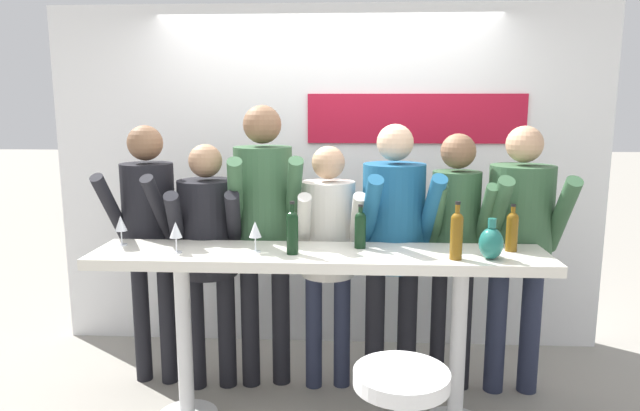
{
  "coord_description": "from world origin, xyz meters",
  "views": [
    {
      "loc": [
        0.17,
        -3.09,
        1.85
      ],
      "look_at": [
        0.0,
        0.07,
        1.29
      ],
      "focal_mm": 32.0,
      "sensor_mm": 36.0,
      "label": 1
    }
  ],
  "objects_px": {
    "person_right": "(455,232)",
    "wine_bottle_0": "(512,230)",
    "person_center_right": "(394,231)",
    "tasting_table": "(319,282)",
    "wine_bottle_2": "(360,228)",
    "decorative_vase": "(491,243)",
    "wine_bottle_3": "(457,233)",
    "person_center": "(328,241)",
    "person_far_left": "(149,226)",
    "person_left": "(208,241)",
    "wine_glass_0": "(121,224)",
    "person_far_right": "(520,233)",
    "wine_bottle_1": "(292,230)",
    "person_center_left": "(264,216)",
    "wine_glass_2": "(176,231)",
    "wine_glass_1": "(255,230)"
  },
  "relations": [
    {
      "from": "wine_bottle_2",
      "to": "decorative_vase",
      "type": "relative_size",
      "value": 1.16
    },
    {
      "from": "wine_bottle_1",
      "to": "wine_glass_0",
      "type": "distance_m",
      "value": 1.03
    },
    {
      "from": "person_far_right",
      "to": "wine_bottle_3",
      "type": "bearing_deg",
      "value": -132.82
    },
    {
      "from": "person_far_right",
      "to": "person_left",
      "type": "bearing_deg",
      "value": -180.0
    },
    {
      "from": "tasting_table",
      "to": "wine_glass_2",
      "type": "height_order",
      "value": "wine_glass_2"
    },
    {
      "from": "tasting_table",
      "to": "wine_glass_0",
      "type": "height_order",
      "value": "wine_glass_0"
    },
    {
      "from": "person_far_right",
      "to": "wine_bottle_1",
      "type": "height_order",
      "value": "person_far_right"
    },
    {
      "from": "person_center",
      "to": "person_center_left",
      "type": "bearing_deg",
      "value": 171.77
    },
    {
      "from": "person_left",
      "to": "wine_bottle_1",
      "type": "xyz_separation_m",
      "value": [
        0.59,
        -0.45,
        0.18
      ]
    },
    {
      "from": "person_left",
      "to": "wine_glass_2",
      "type": "bearing_deg",
      "value": -106.0
    },
    {
      "from": "person_center",
      "to": "wine_bottle_1",
      "type": "xyz_separation_m",
      "value": [
        -0.18,
        -0.5,
        0.18
      ]
    },
    {
      "from": "person_right",
      "to": "person_far_right",
      "type": "xyz_separation_m",
      "value": [
        0.39,
        -0.02,
        0.01
      ]
    },
    {
      "from": "person_right",
      "to": "wine_bottle_0",
      "type": "bearing_deg",
      "value": -58.33
    },
    {
      "from": "person_center_right",
      "to": "tasting_table",
      "type": "bearing_deg",
      "value": -147.1
    },
    {
      "from": "decorative_vase",
      "to": "tasting_table",
      "type": "bearing_deg",
      "value": 173.66
    },
    {
      "from": "tasting_table",
      "to": "person_far_left",
      "type": "xyz_separation_m",
      "value": [
        -1.13,
        0.45,
        0.21
      ]
    },
    {
      "from": "person_far_right",
      "to": "wine_glass_2",
      "type": "relative_size",
      "value": 9.76
    },
    {
      "from": "person_center_left",
      "to": "wine_bottle_1",
      "type": "bearing_deg",
      "value": -76.51
    },
    {
      "from": "person_far_left",
      "to": "person_right",
      "type": "xyz_separation_m",
      "value": [
        1.97,
        0.01,
        -0.02
      ]
    },
    {
      "from": "person_center",
      "to": "wine_bottle_3",
      "type": "relative_size",
      "value": 5.11
    },
    {
      "from": "wine_bottle_3",
      "to": "person_center_right",
      "type": "bearing_deg",
      "value": 119.05
    },
    {
      "from": "person_center",
      "to": "wine_glass_0",
      "type": "bearing_deg",
      "value": -170.25
    },
    {
      "from": "person_center_right",
      "to": "wine_bottle_3",
      "type": "xyz_separation_m",
      "value": [
        0.29,
        -0.52,
        0.11
      ]
    },
    {
      "from": "person_center_left",
      "to": "wine_bottle_2",
      "type": "height_order",
      "value": "person_center_left"
    },
    {
      "from": "wine_bottle_1",
      "to": "person_right",
      "type": "bearing_deg",
      "value": 27.8
    },
    {
      "from": "person_center",
      "to": "wine_bottle_1",
      "type": "distance_m",
      "value": 0.56
    },
    {
      "from": "tasting_table",
      "to": "person_center_right",
      "type": "distance_m",
      "value": 0.64
    },
    {
      "from": "wine_bottle_0",
      "to": "wine_glass_1",
      "type": "bearing_deg",
      "value": -175.7
    },
    {
      "from": "person_center_left",
      "to": "wine_bottle_2",
      "type": "bearing_deg",
      "value": -41.42
    },
    {
      "from": "person_left",
      "to": "decorative_vase",
      "type": "relative_size",
      "value": 7.32
    },
    {
      "from": "person_center",
      "to": "decorative_vase",
      "type": "xyz_separation_m",
      "value": [
        0.89,
        -0.54,
        0.14
      ]
    },
    {
      "from": "person_left",
      "to": "person_right",
      "type": "bearing_deg",
      "value": -6.51
    },
    {
      "from": "person_center",
      "to": "wine_bottle_0",
      "type": "xyz_separation_m",
      "value": [
        1.04,
        -0.37,
        0.17
      ]
    },
    {
      "from": "person_center",
      "to": "wine_glass_2",
      "type": "relative_size",
      "value": 9.04
    },
    {
      "from": "person_far_left",
      "to": "wine_glass_0",
      "type": "bearing_deg",
      "value": -87.65
    },
    {
      "from": "decorative_vase",
      "to": "wine_bottle_1",
      "type": "bearing_deg",
      "value": 177.56
    },
    {
      "from": "wine_bottle_2",
      "to": "wine_glass_2",
      "type": "height_order",
      "value": "wine_bottle_2"
    },
    {
      "from": "person_center_right",
      "to": "person_right",
      "type": "bearing_deg",
      "value": -1.49
    },
    {
      "from": "person_far_left",
      "to": "person_center",
      "type": "bearing_deg",
      "value": 6.51
    },
    {
      "from": "wine_glass_2",
      "to": "decorative_vase",
      "type": "bearing_deg",
      "value": -1.13
    },
    {
      "from": "person_right",
      "to": "wine_glass_1",
      "type": "xyz_separation_m",
      "value": [
        -1.19,
        -0.49,
        0.11
      ]
    },
    {
      "from": "person_right",
      "to": "wine_bottle_1",
      "type": "distance_m",
      "value": 1.11
    },
    {
      "from": "wine_glass_0",
      "to": "person_right",
      "type": "bearing_deg",
      "value": 10.66
    },
    {
      "from": "person_far_left",
      "to": "wine_glass_2",
      "type": "xyz_separation_m",
      "value": [
        0.34,
        -0.52,
        0.09
      ]
    },
    {
      "from": "person_left",
      "to": "person_center_right",
      "type": "distance_m",
      "value": 1.18
    },
    {
      "from": "person_right",
      "to": "person_far_right",
      "type": "distance_m",
      "value": 0.39
    },
    {
      "from": "person_left",
      "to": "person_center_right",
      "type": "bearing_deg",
      "value": -8.42
    },
    {
      "from": "tasting_table",
      "to": "wine_glass_0",
      "type": "bearing_deg",
      "value": 175.89
    },
    {
      "from": "person_left",
      "to": "wine_bottle_2",
      "type": "bearing_deg",
      "value": -26.03
    },
    {
      "from": "wine_glass_2",
      "to": "decorative_vase",
      "type": "distance_m",
      "value": 1.71
    }
  ]
}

